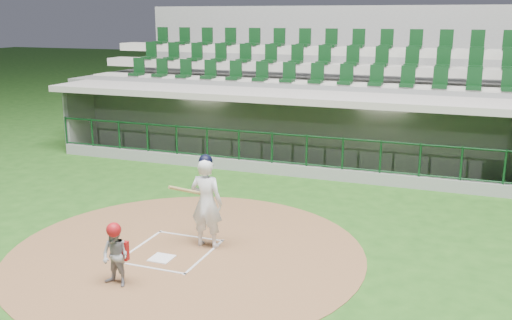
# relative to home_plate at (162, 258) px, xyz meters

# --- Properties ---
(ground) EXTENTS (120.00, 120.00, 0.00)m
(ground) POSITION_rel_home_plate_xyz_m (0.00, 0.70, -0.02)
(ground) COLOR #1F4D16
(ground) RESTS_ON ground
(dirt_circle) EXTENTS (7.20, 7.20, 0.01)m
(dirt_circle) POSITION_rel_home_plate_xyz_m (0.30, 0.50, -0.02)
(dirt_circle) COLOR brown
(dirt_circle) RESTS_ON ground
(home_plate) EXTENTS (0.43, 0.43, 0.02)m
(home_plate) POSITION_rel_home_plate_xyz_m (0.00, 0.00, 0.00)
(home_plate) COLOR white
(home_plate) RESTS_ON dirt_circle
(batter_box_chalk) EXTENTS (1.55, 1.80, 0.01)m
(batter_box_chalk) POSITION_rel_home_plate_xyz_m (0.00, 0.40, -0.00)
(batter_box_chalk) COLOR white
(batter_box_chalk) RESTS_ON ground
(dugout_structure) EXTENTS (16.40, 3.70, 3.00)m
(dugout_structure) POSITION_rel_home_plate_xyz_m (0.14, 8.53, 0.94)
(dugout_structure) COLOR gray
(dugout_structure) RESTS_ON ground
(seating_deck) EXTENTS (17.00, 6.72, 5.15)m
(seating_deck) POSITION_rel_home_plate_xyz_m (0.00, 11.61, 1.40)
(seating_deck) COLOR slate
(seating_deck) RESTS_ON ground
(batter) EXTENTS (0.88, 0.87, 1.96)m
(batter) POSITION_rel_home_plate_xyz_m (0.57, 0.90, 0.96)
(batter) COLOR white
(batter) RESTS_ON dirt_circle
(catcher) EXTENTS (0.58, 0.48, 1.17)m
(catcher) POSITION_rel_home_plate_xyz_m (-0.17, -1.26, 0.57)
(catcher) COLOR gray
(catcher) RESTS_ON dirt_circle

